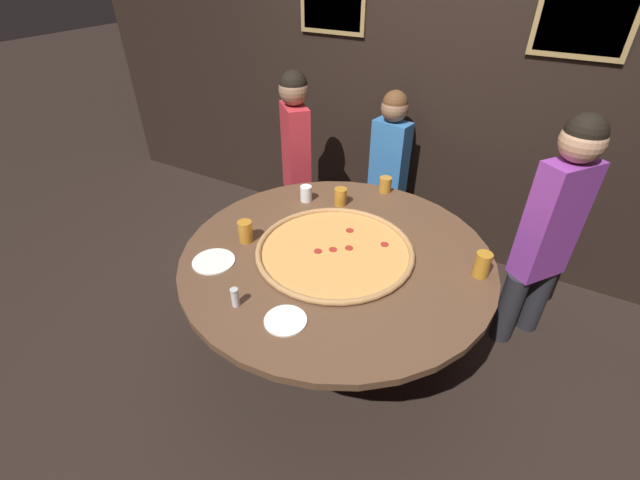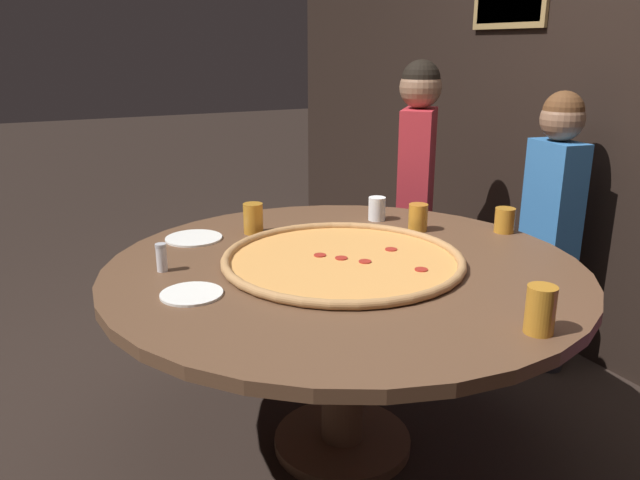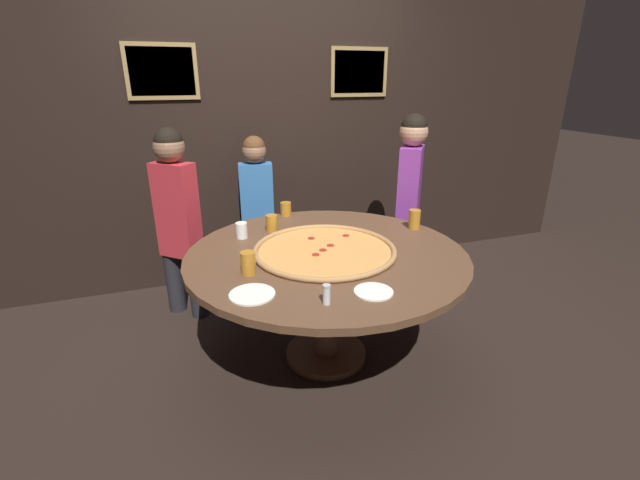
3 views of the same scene
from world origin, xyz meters
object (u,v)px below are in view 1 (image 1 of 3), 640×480
(drink_cup_far_left, at_px, (306,193))
(diner_far_left, at_px, (389,165))
(drink_cup_near_left, at_px, (482,265))
(drink_cup_centre_back, at_px, (340,197))
(diner_side_right, at_px, (296,154))
(drink_cup_beside_pizza, at_px, (385,185))
(condiment_shaker, at_px, (235,297))
(white_plate_near_front, at_px, (286,320))
(diner_side_left, at_px, (551,226))
(white_plate_beside_cup, at_px, (214,261))
(drink_cup_by_shaker, at_px, (245,231))
(giant_pizza, at_px, (335,250))
(dining_table, at_px, (336,270))

(drink_cup_far_left, xyz_separation_m, diner_far_left, (0.25, 0.78, -0.06))
(drink_cup_near_left, distance_m, diner_far_left, 1.33)
(drink_cup_centre_back, distance_m, diner_side_right, 0.72)
(drink_cup_beside_pizza, distance_m, condiment_shaker, 1.36)
(white_plate_near_front, xyz_separation_m, diner_side_left, (0.93, 1.26, 0.08))
(drink_cup_near_left, xyz_separation_m, white_plate_beside_cup, (-1.23, -0.58, -0.06))
(drink_cup_by_shaker, relative_size, drink_cup_beside_pizza, 1.23)
(giant_pizza, relative_size, white_plate_near_front, 4.44)
(diner_side_left, bearing_deg, white_plate_beside_cup, -17.21)
(drink_cup_by_shaker, relative_size, drink_cup_centre_back, 1.11)
(giant_pizza, xyz_separation_m, white_plate_beside_cup, (-0.51, -0.39, -0.01))
(drink_cup_by_shaker, bearing_deg, dining_table, 16.83)
(dining_table, xyz_separation_m, condiment_shaker, (-0.21, -0.59, 0.17))
(drink_cup_centre_back, xyz_separation_m, diner_far_left, (0.04, 0.72, -0.07))
(drink_cup_beside_pizza, height_order, diner_side_right, diner_side_right)
(giant_pizza, xyz_separation_m, diner_side_left, (0.98, 0.70, 0.07))
(drink_cup_by_shaker, height_order, diner_far_left, diner_far_left)
(condiment_shaker, height_order, diner_far_left, diner_far_left)
(drink_cup_by_shaker, height_order, drink_cup_centre_back, drink_cup_by_shaker)
(drink_cup_far_left, height_order, drink_cup_centre_back, drink_cup_centre_back)
(drink_cup_centre_back, bearing_deg, dining_table, -64.53)
(white_plate_beside_cup, bearing_deg, giant_pizza, 37.74)
(dining_table, distance_m, drink_cup_near_left, 0.76)
(diner_far_left, bearing_deg, white_plate_near_front, 106.02)
(drink_cup_beside_pizza, relative_size, condiment_shaker, 1.04)
(dining_table, relative_size, drink_cup_by_shaker, 13.54)
(white_plate_near_front, xyz_separation_m, diner_far_left, (-0.22, 1.74, -0.02))
(dining_table, height_order, white_plate_beside_cup, white_plate_beside_cup)
(drink_cup_far_left, xyz_separation_m, diner_side_right, (-0.38, 0.47, 0.01))
(drink_cup_by_shaker, relative_size, diner_far_left, 0.10)
(drink_cup_by_shaker, bearing_deg, condiment_shaker, -57.39)
(diner_far_left, bearing_deg, drink_cup_beside_pizza, 117.16)
(diner_side_right, bearing_deg, drink_cup_far_left, 171.55)
(drink_cup_by_shaker, xyz_separation_m, diner_side_right, (-0.32, 1.03, -0.01))
(drink_cup_centre_back, bearing_deg, white_plate_near_front, -75.66)
(white_plate_near_front, height_order, condiment_shaker, condiment_shaker)
(white_plate_beside_cup, height_order, white_plate_near_front, same)
(diner_far_left, relative_size, diner_side_left, 0.88)
(drink_cup_beside_pizza, xyz_separation_m, white_plate_beside_cup, (-0.48, -1.16, -0.05))
(white_plate_beside_cup, bearing_deg, diner_side_right, 103.06)
(drink_cup_centre_back, relative_size, diner_side_left, 0.08)
(drink_cup_by_shaker, bearing_deg, white_plate_beside_cup, -96.75)
(drink_cup_by_shaker, height_order, diner_side_left, diner_side_left)
(drink_cup_near_left, height_order, diner_side_left, diner_side_left)
(dining_table, distance_m, white_plate_near_front, 0.57)
(diner_side_left, bearing_deg, giant_pizza, -17.89)
(dining_table, xyz_separation_m, diner_side_right, (-0.82, 0.88, 0.18))
(drink_cup_far_left, relative_size, drink_cup_beside_pizza, 1.01)
(white_plate_near_front, bearing_deg, drink_cup_by_shaker, 142.60)
(giant_pizza, relative_size, drink_cup_centre_back, 7.65)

